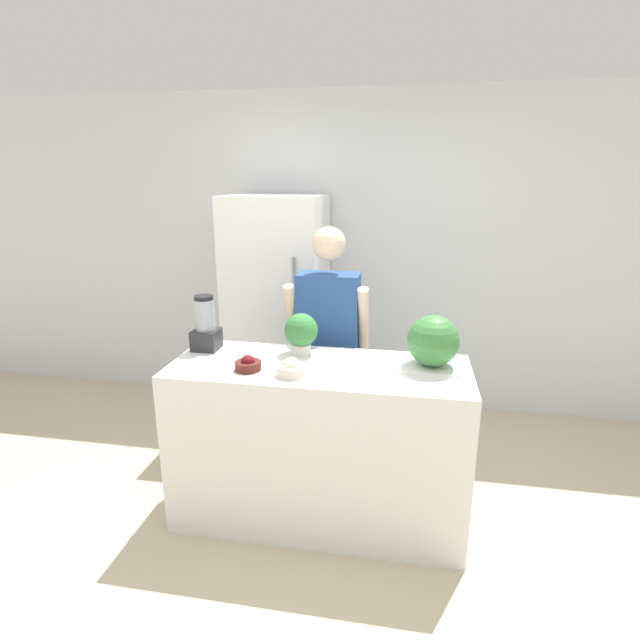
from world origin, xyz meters
TOP-DOWN VIEW (x-y plane):
  - ground_plane at (0.00, 0.00)m, footprint 14.00×14.00m
  - wall_back at (0.00, 1.96)m, footprint 8.00×0.06m
  - counter_island at (0.00, 0.31)m, footprint 1.63×0.63m
  - refrigerator at (-0.56, 1.56)m, footprint 0.73×0.73m
  - person at (-0.04, 0.89)m, footprint 0.54×0.26m
  - cutting_board at (0.58, 0.41)m, footprint 0.34×0.30m
  - watermelon at (0.60, 0.39)m, footprint 0.28×0.28m
  - bowl_cherries at (-0.36, 0.19)m, footprint 0.14×0.14m
  - bowl_cream at (-0.12, 0.15)m, footprint 0.15×0.15m
  - blender at (-0.71, 0.46)m, footprint 0.15×0.15m
  - potted_plant at (-0.14, 0.49)m, footprint 0.19×0.19m

SIDE VIEW (x-z plane):
  - ground_plane at x=0.00m, z-range 0.00..0.00m
  - counter_island at x=0.00m, z-range 0.00..0.95m
  - person at x=-0.04m, z-range 0.02..1.67m
  - refrigerator at x=-0.56m, z-range 0.00..1.80m
  - cutting_board at x=0.58m, z-range 0.95..0.96m
  - bowl_cherries at x=-0.36m, z-range 0.94..1.02m
  - bowl_cream at x=-0.12m, z-range 0.93..1.03m
  - potted_plant at x=-0.14m, z-range 0.96..1.20m
  - blender at x=-0.71m, z-range 0.93..1.25m
  - watermelon at x=0.60m, z-range 0.96..1.24m
  - wall_back at x=0.00m, z-range 0.00..2.60m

